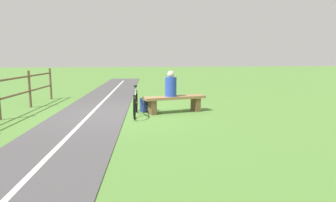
{
  "coord_description": "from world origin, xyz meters",
  "views": [
    {
      "loc": [
        -0.18,
        8.82,
        1.7
      ],
      "look_at": [
        -1.03,
        2.89,
        0.78
      ],
      "focal_mm": 31.23,
      "sensor_mm": 36.0,
      "label": 1
    }
  ],
  "objects_px": {
    "person_seated": "(171,85)",
    "bicycle": "(136,103)",
    "bench": "(175,101)",
    "backpack": "(147,105)"
  },
  "relations": [
    {
      "from": "person_seated",
      "to": "bicycle",
      "type": "distance_m",
      "value": 1.21
    },
    {
      "from": "bench",
      "to": "person_seated",
      "type": "height_order",
      "value": "person_seated"
    },
    {
      "from": "person_seated",
      "to": "backpack",
      "type": "xyz_separation_m",
      "value": [
        0.72,
        -0.25,
        -0.63
      ]
    },
    {
      "from": "backpack",
      "to": "bicycle",
      "type": "bearing_deg",
      "value": 55.75
    },
    {
      "from": "backpack",
      "to": "person_seated",
      "type": "bearing_deg",
      "value": 161.03
    },
    {
      "from": "bicycle",
      "to": "backpack",
      "type": "bearing_deg",
      "value": 150.54
    },
    {
      "from": "person_seated",
      "to": "backpack",
      "type": "height_order",
      "value": "person_seated"
    },
    {
      "from": "bench",
      "to": "backpack",
      "type": "xyz_separation_m",
      "value": [
        0.84,
        -0.22,
        -0.14
      ]
    },
    {
      "from": "bench",
      "to": "backpack",
      "type": "relative_size",
      "value": 4.63
    },
    {
      "from": "bench",
      "to": "bicycle",
      "type": "xyz_separation_m",
      "value": [
        1.2,
        0.31,
        0.01
      ]
    }
  ]
}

